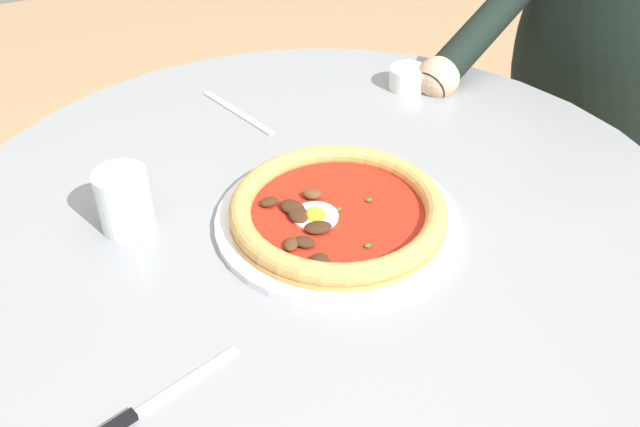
{
  "coord_description": "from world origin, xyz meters",
  "views": [
    {
      "loc": [
        -0.3,
        -0.65,
        1.31
      ],
      "look_at": [
        -0.02,
        -0.04,
        0.79
      ],
      "focal_mm": 40.56,
      "sensor_mm": 36.0,
      "label": 1
    }
  ],
  "objects_px": {
    "water_glass": "(125,204)",
    "ramekin_capers": "(408,77)",
    "diner_person": "(575,165)",
    "cafe_chair_diner": "(611,148)",
    "pizza_on_plate": "(337,213)",
    "dining_table": "(321,312)",
    "steak_knife": "(116,426)",
    "fork_utensil": "(238,113)"
  },
  "relations": [
    {
      "from": "water_glass",
      "to": "ramekin_capers",
      "type": "bearing_deg",
      "value": 18.66
    },
    {
      "from": "diner_person",
      "to": "cafe_chair_diner",
      "type": "xyz_separation_m",
      "value": [
        0.13,
        0.04,
        -0.02
      ]
    },
    {
      "from": "cafe_chair_diner",
      "to": "pizza_on_plate",
      "type": "bearing_deg",
      "value": -160.8
    },
    {
      "from": "diner_person",
      "to": "dining_table",
      "type": "bearing_deg",
      "value": -162.56
    },
    {
      "from": "dining_table",
      "to": "pizza_on_plate",
      "type": "bearing_deg",
      "value": -67.06
    },
    {
      "from": "dining_table",
      "to": "cafe_chair_diner",
      "type": "distance_m",
      "value": 0.81
    },
    {
      "from": "dining_table",
      "to": "diner_person",
      "type": "height_order",
      "value": "diner_person"
    },
    {
      "from": "dining_table",
      "to": "cafe_chair_diner",
      "type": "bearing_deg",
      "value": 17.31
    },
    {
      "from": "steak_knife",
      "to": "diner_person",
      "type": "relative_size",
      "value": 0.17
    },
    {
      "from": "ramekin_capers",
      "to": "dining_table",
      "type": "bearing_deg",
      "value": -137.54
    },
    {
      "from": "pizza_on_plate",
      "to": "water_glass",
      "type": "distance_m",
      "value": 0.26
    },
    {
      "from": "cafe_chair_diner",
      "to": "ramekin_capers",
      "type": "bearing_deg",
      "value": 179.36
    },
    {
      "from": "dining_table",
      "to": "ramekin_capers",
      "type": "height_order",
      "value": "ramekin_capers"
    },
    {
      "from": "ramekin_capers",
      "to": "diner_person",
      "type": "distance_m",
      "value": 0.45
    },
    {
      "from": "dining_table",
      "to": "ramekin_capers",
      "type": "xyz_separation_m",
      "value": [
        0.27,
        0.25,
        0.19
      ]
    },
    {
      "from": "fork_utensil",
      "to": "diner_person",
      "type": "height_order",
      "value": "diner_person"
    },
    {
      "from": "dining_table",
      "to": "diner_person",
      "type": "xyz_separation_m",
      "value": [
        0.64,
        0.2,
        -0.06
      ]
    },
    {
      "from": "steak_knife",
      "to": "cafe_chair_diner",
      "type": "distance_m",
      "value": 1.19
    },
    {
      "from": "dining_table",
      "to": "steak_knife",
      "type": "xyz_separation_m",
      "value": [
        -0.3,
        -0.21,
        0.18
      ]
    },
    {
      "from": "steak_knife",
      "to": "ramekin_capers",
      "type": "height_order",
      "value": "ramekin_capers"
    },
    {
      "from": "diner_person",
      "to": "steak_knife",
      "type": "bearing_deg",
      "value": -156.51
    },
    {
      "from": "pizza_on_plate",
      "to": "ramekin_capers",
      "type": "relative_size",
      "value": 4.97
    },
    {
      "from": "pizza_on_plate",
      "to": "ramekin_capers",
      "type": "xyz_separation_m",
      "value": [
        0.26,
        0.27,
        0.0
      ]
    },
    {
      "from": "ramekin_capers",
      "to": "cafe_chair_diner",
      "type": "relative_size",
      "value": 0.07
    },
    {
      "from": "water_glass",
      "to": "steak_knife",
      "type": "height_order",
      "value": "water_glass"
    },
    {
      "from": "diner_person",
      "to": "fork_utensil",
      "type": "bearing_deg",
      "value": 172.63
    },
    {
      "from": "fork_utensil",
      "to": "cafe_chair_diner",
      "type": "bearing_deg",
      "value": -3.18
    },
    {
      "from": "ramekin_capers",
      "to": "cafe_chair_diner",
      "type": "height_order",
      "value": "cafe_chair_diner"
    },
    {
      "from": "water_glass",
      "to": "steak_knife",
      "type": "bearing_deg",
      "value": -105.26
    },
    {
      "from": "fork_utensil",
      "to": "dining_table",
      "type": "bearing_deg",
      "value": -88.28
    },
    {
      "from": "fork_utensil",
      "to": "steak_knife",
      "type": "bearing_deg",
      "value": -120.81
    },
    {
      "from": "dining_table",
      "to": "diner_person",
      "type": "relative_size",
      "value": 0.82
    },
    {
      "from": "fork_utensil",
      "to": "ramekin_capers",
      "type": "bearing_deg",
      "value": -7.75
    },
    {
      "from": "dining_table",
      "to": "pizza_on_plate",
      "type": "xyz_separation_m",
      "value": [
        0.01,
        -0.02,
        0.19
      ]
    },
    {
      "from": "water_glass",
      "to": "ramekin_capers",
      "type": "distance_m",
      "value": 0.52
    },
    {
      "from": "water_glass",
      "to": "cafe_chair_diner",
      "type": "height_order",
      "value": "cafe_chair_diner"
    },
    {
      "from": "steak_knife",
      "to": "fork_utensil",
      "type": "bearing_deg",
      "value": 59.19
    },
    {
      "from": "pizza_on_plate",
      "to": "cafe_chair_diner",
      "type": "relative_size",
      "value": 0.36
    },
    {
      "from": "water_glass",
      "to": "cafe_chair_diner",
      "type": "bearing_deg",
      "value": 9.17
    },
    {
      "from": "fork_utensil",
      "to": "cafe_chair_diner",
      "type": "xyz_separation_m",
      "value": [
        0.78,
        -0.04,
        -0.25
      ]
    },
    {
      "from": "pizza_on_plate",
      "to": "steak_knife",
      "type": "relative_size",
      "value": 1.48
    },
    {
      "from": "ramekin_capers",
      "to": "diner_person",
      "type": "xyz_separation_m",
      "value": [
        0.37,
        -0.05,
        -0.25
      ]
    }
  ]
}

